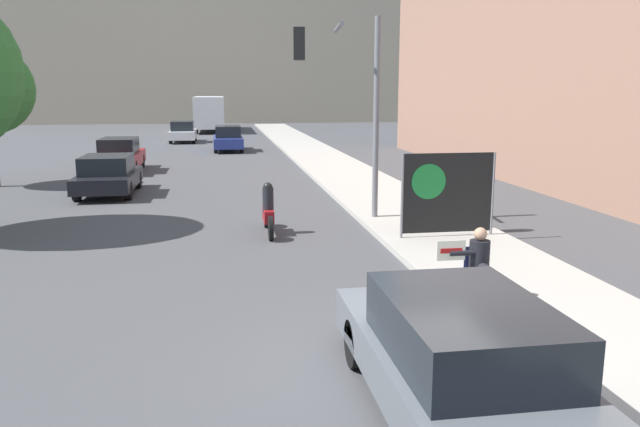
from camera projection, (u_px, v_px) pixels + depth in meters
ground_plane at (403, 377)px, 7.94m from camera, size 160.00×160.00×0.00m
sidewalk_curb at (368, 188)px, 22.94m from camera, size 3.16×90.00×0.14m
building_backdrop_far at (218, 25)px, 73.84m from camera, size 52.00×12.00×22.58m
seated_protester at (480, 262)px, 10.33m from camera, size 0.97×0.77×1.23m
pedestrian_behind at (472, 191)px, 15.83m from camera, size 0.34×0.34×1.85m
protest_banner at (447, 193)px, 14.87m from camera, size 2.33×0.06×2.01m
traffic_light_pole at (347, 85)px, 16.69m from camera, size 2.31×2.08×5.39m
parked_car_curbside at (460, 359)px, 6.79m from camera, size 1.85×4.65×1.42m
car_on_road_nearest at (108, 175)px, 21.82m from camera, size 1.87×4.16×1.39m
car_on_road_midblock at (120, 155)px, 28.08m from camera, size 1.75×4.48×1.52m
car_on_road_distant at (228, 139)px, 37.80m from camera, size 1.72×4.38×1.53m
car_on_road_far_lane at (183, 132)px, 44.25m from camera, size 1.78×4.23×1.50m
city_bus_on_road at (209, 111)px, 56.67m from camera, size 2.58×10.93×3.09m
motorcycle_on_road at (268, 212)px, 15.85m from camera, size 0.28×2.12×1.33m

